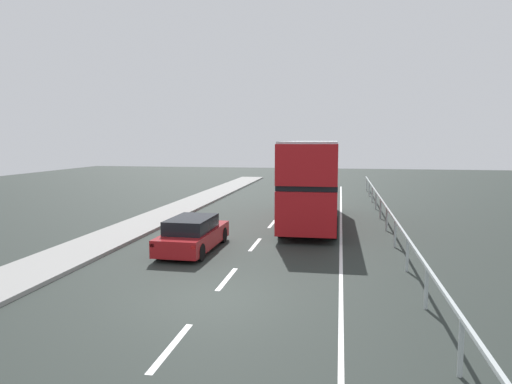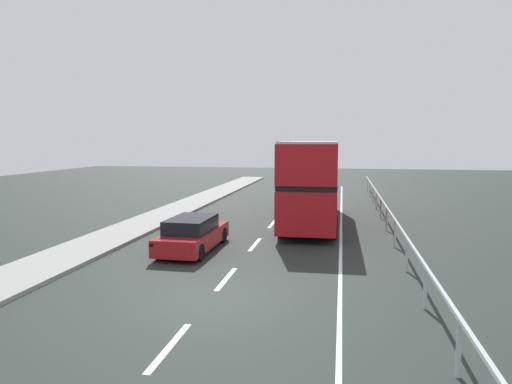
% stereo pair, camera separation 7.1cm
% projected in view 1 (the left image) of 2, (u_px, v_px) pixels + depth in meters
% --- Properties ---
extents(ground_plane, '(73.97, 120.00, 0.10)m').
position_uv_depth(ground_plane, '(211.00, 300.00, 12.72)').
color(ground_plane, '#242B27').
extents(near_sidewalk_kerb, '(2.46, 80.00, 0.14)m').
position_uv_depth(near_sidewalk_kerb, '(3.00, 283.00, 13.85)').
color(near_sidewalk_kerb, gray).
rests_on(near_sidewalk_kerb, ground).
extents(lane_paint_markings, '(3.66, 46.00, 0.01)m').
position_uv_depth(lane_paint_markings, '(309.00, 239.00, 20.28)').
color(lane_paint_markings, silver).
rests_on(lane_paint_markings, ground).
extents(bridge_side_railing, '(0.10, 42.00, 1.14)m').
position_uv_depth(bridge_side_railing, '(391.00, 218.00, 20.40)').
color(bridge_side_railing, '#AEB8B8').
rests_on(bridge_side_railing, ground).
extents(double_decker_bus_red, '(2.72, 10.58, 4.27)m').
position_uv_depth(double_decker_bus_red, '(312.00, 180.00, 23.97)').
color(double_decker_bus_red, '#AD1318').
rests_on(double_decker_bus_red, ground).
extents(hatchback_car_near, '(1.81, 4.54, 1.34)m').
position_uv_depth(hatchback_car_near, '(193.00, 234.00, 18.20)').
color(hatchback_car_near, maroon).
rests_on(hatchback_car_near, ground).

